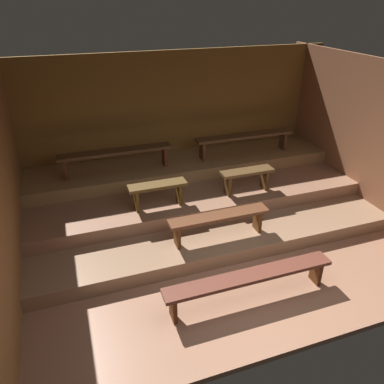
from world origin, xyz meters
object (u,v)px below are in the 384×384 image
object	(u,v)px
bench_lower_center	(219,219)
bench_middle_left	(158,190)
bench_upper_right	(244,138)
bench_floor_center	(250,278)
bench_upper_left	(116,154)
bench_middle_right	(247,176)

from	to	relation	value
bench_lower_center	bench_middle_left	bearing A→B (deg)	130.20
bench_middle_left	bench_upper_right	xyz separation A→B (m)	(2.07, 1.09, 0.26)
bench_floor_center	bench_lower_center	size ratio (longest dim) A/B	1.47
bench_upper_left	bench_upper_right	distance (m)	2.54
bench_floor_center	bench_middle_right	bearing A→B (deg)	65.14
bench_middle_right	bench_upper_left	bearing A→B (deg)	152.29
bench_upper_right	bench_middle_right	bearing A→B (deg)	-113.46
bench_middle_left	bench_upper_right	size ratio (longest dim) A/B	0.47
bench_lower_center	bench_upper_right	distance (m)	2.41
bench_upper_left	bench_upper_right	world-z (taller)	same
bench_middle_left	bench_floor_center	bearing A→B (deg)	-71.09
bench_floor_center	bench_middle_left	xyz separation A→B (m)	(-0.68, 1.98, 0.42)
bench_lower_center	bench_middle_right	bearing A→B (deg)	44.22
bench_floor_center	bench_lower_center	xyz separation A→B (m)	(0.04, 1.13, 0.22)
bench_middle_left	bench_upper_left	size ratio (longest dim) A/B	0.47
bench_middle_left	bench_upper_right	distance (m)	2.35
bench_upper_left	bench_lower_center	bearing A→B (deg)	-58.42
bench_middle_right	bench_middle_left	bearing A→B (deg)	180.00
bench_floor_center	bench_middle_left	distance (m)	2.14
bench_upper_right	bench_floor_center	bearing A→B (deg)	-114.37
bench_lower_center	bench_upper_left	bearing A→B (deg)	121.58
bench_lower_center	bench_floor_center	bearing A→B (deg)	-92.13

